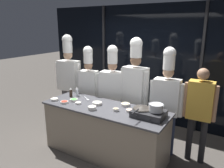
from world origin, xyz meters
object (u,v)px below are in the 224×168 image
at_px(chef_head, 69,75).
at_px(chef_pastry, 135,85).
at_px(chef_sous, 89,83).
at_px(prep_bowl_chili_flakes, 64,102).
at_px(squeeze_bottle_soy, 71,92).
at_px(prep_bowl_onion, 92,108).
at_px(chef_apprentice, 167,96).
at_px(prep_bowl_bean_sprouts, 97,103).
at_px(frying_pan, 142,107).
at_px(squeeze_bottle_clear, 77,92).
at_px(stock_pot, 156,107).
at_px(portable_stove, 149,113).
at_px(serving_spoon_slotted, 87,99).
at_px(chef_line, 112,87).
at_px(prep_bowl_ginger, 125,104).
at_px(prep_bowl_garlic, 54,99).
at_px(prep_bowl_mushrooms, 116,109).
at_px(prep_bowl_scallions, 74,100).
at_px(prep_bowl_rice, 78,103).
at_px(prep_bowl_shrimp, 129,110).
at_px(person_guest, 200,107).

height_order(chef_head, chef_pastry, chef_head).
bearing_deg(chef_sous, prep_bowl_chili_flakes, 87.96).
relative_size(squeeze_bottle_soy, prep_bowl_onion, 1.33).
bearing_deg(squeeze_bottle_soy, prep_bowl_onion, -22.99).
height_order(squeeze_bottle_soy, chef_apprentice, chef_apprentice).
bearing_deg(prep_bowl_bean_sprouts, frying_pan, -1.06).
height_order(squeeze_bottle_clear, chef_head, chef_head).
xyz_separation_m(stock_pot, prep_bowl_bean_sprouts, (-1.08, 0.01, -0.14)).
relative_size(portable_stove, serving_spoon_slotted, 2.14).
distance_m(frying_pan, chef_line, 1.13).
distance_m(prep_bowl_ginger, prep_bowl_bean_sprouts, 0.50).
bearing_deg(prep_bowl_garlic, chef_head, 115.67).
xyz_separation_m(stock_pot, prep_bowl_mushrooms, (-0.65, -0.07, -0.15)).
height_order(prep_bowl_garlic, prep_bowl_bean_sprouts, prep_bowl_bean_sprouts).
distance_m(squeeze_bottle_soy, prep_bowl_ginger, 1.14).
xyz_separation_m(prep_bowl_scallions, prep_bowl_rice, (0.16, -0.07, -0.00)).
bearing_deg(prep_bowl_ginger, serving_spoon_slotted, -172.89).
height_order(prep_bowl_ginger, prep_bowl_shrimp, prep_bowl_ginger).
bearing_deg(squeeze_bottle_soy, chef_apprentice, 15.54).
xyz_separation_m(squeeze_bottle_soy, chef_line, (0.61, 0.54, 0.06)).
distance_m(prep_bowl_scallions, chef_sous, 0.70).
bearing_deg(chef_apprentice, chef_pastry, -9.53).
bearing_deg(prep_bowl_rice, squeeze_bottle_clear, 132.98).
bearing_deg(squeeze_bottle_soy, prep_bowl_rice, -31.30).
relative_size(prep_bowl_mushrooms, chef_head, 0.05).
height_order(serving_spoon_slotted, chef_sous, chef_sous).
height_order(frying_pan, prep_bowl_chili_flakes, frying_pan).
relative_size(squeeze_bottle_soy, prep_bowl_bean_sprouts, 1.13).
bearing_deg(prep_bowl_ginger, prep_bowl_rice, -154.05).
xyz_separation_m(squeeze_bottle_soy, prep_bowl_shrimp, (1.31, -0.07, -0.07)).
distance_m(frying_pan, squeeze_bottle_soy, 1.54).
relative_size(prep_bowl_mushrooms, serving_spoon_slotted, 0.43).
xyz_separation_m(prep_bowl_ginger, chef_line, (-0.51, 0.41, 0.12)).
xyz_separation_m(frying_pan, prep_bowl_shrimp, (-0.23, 0.02, -0.11)).
relative_size(prep_bowl_chili_flakes, serving_spoon_slotted, 0.63).
bearing_deg(stock_pot, chef_head, 164.70).
relative_size(prep_bowl_garlic, prep_bowl_chili_flakes, 0.98).
distance_m(serving_spoon_slotted, chef_apprentice, 1.45).
bearing_deg(prep_bowl_ginger, squeeze_bottle_clear, -178.24).
height_order(chef_head, person_guest, chef_head).
xyz_separation_m(frying_pan, serving_spoon_slotted, (-1.17, 0.14, -0.13)).
bearing_deg(person_guest, chef_sous, -1.78).
distance_m(chef_head, chef_apprentice, 2.27).
bearing_deg(prep_bowl_garlic, prep_bowl_scallions, 26.60).
xyz_separation_m(portable_stove, prep_bowl_ginger, (-0.53, 0.23, -0.03)).
bearing_deg(prep_bowl_onion, chef_pastry, 67.36).
bearing_deg(prep_bowl_scallions, prep_bowl_ginger, 17.77).
xyz_separation_m(squeeze_bottle_clear, serving_spoon_slotted, (0.30, -0.06, -0.08)).
distance_m(prep_bowl_garlic, serving_spoon_slotted, 0.60).
bearing_deg(chef_head, squeeze_bottle_clear, 137.92).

